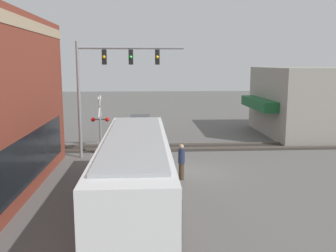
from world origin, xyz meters
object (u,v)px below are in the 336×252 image
at_px(city_bus, 135,170).
at_px(parked_car_red, 140,125).
at_px(pedestrian_at_crossing, 111,142).
at_px(pedestrian_near_bus, 181,162).
at_px(crossing_signal, 100,119).

height_order(city_bus, parked_car_red, city_bus).
height_order(city_bus, pedestrian_at_crossing, city_bus).
height_order(city_bus, pedestrian_near_bus, city_bus).
distance_m(crossing_signal, pedestrian_at_crossing, 1.59).
xyz_separation_m(parked_car_red, pedestrian_at_crossing, (-7.53, 1.79, 0.19)).
relative_size(crossing_signal, pedestrian_at_crossing, 2.19).
distance_m(parked_car_red, pedestrian_near_bus, 13.09).
distance_m(parked_car_red, pedestrian_at_crossing, 7.74).
xyz_separation_m(parked_car_red, pedestrian_near_bus, (-12.90, -2.23, 0.25)).
distance_m(city_bus, pedestrian_at_crossing, 9.47).
relative_size(pedestrian_at_crossing, pedestrian_near_bus, 0.95).
xyz_separation_m(crossing_signal, pedestrian_near_bus, (-5.66, -4.71, -1.35)).
relative_size(parked_car_red, pedestrian_at_crossing, 2.81).
bearing_deg(parked_car_red, pedestrian_near_bus, -170.20).
height_order(parked_car_red, pedestrian_at_crossing, pedestrian_at_crossing).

